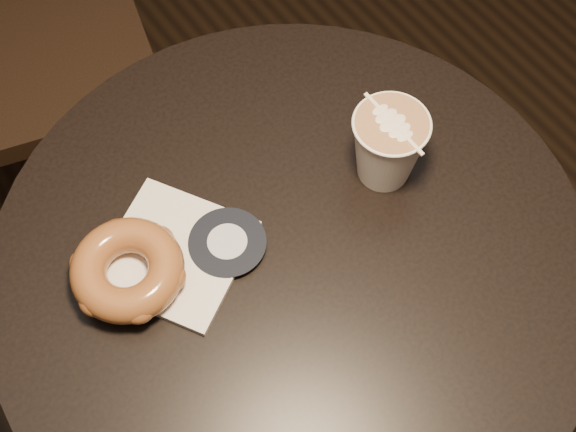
{
  "coord_description": "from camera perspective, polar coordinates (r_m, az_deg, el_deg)",
  "views": [
    {
      "loc": [
        -0.24,
        -0.32,
        1.57
      ],
      "look_at": [
        0.01,
        0.03,
        0.79
      ],
      "focal_mm": 50.0,
      "sensor_mm": 36.0,
      "label": 1
    }
  ],
  "objects": [
    {
      "name": "cafe_table",
      "position": [
        1.1,
        0.27,
        -7.41
      ],
      "size": [
        0.7,
        0.7,
        0.75
      ],
      "color": "black",
      "rests_on": "ground"
    },
    {
      "name": "pastry_bag",
      "position": [
        0.92,
        -8.05,
        -2.65
      ],
      "size": [
        0.21,
        0.21,
        0.01
      ],
      "primitive_type": "cube",
      "rotation": [
        0.0,
        0.0,
        0.55
      ],
      "color": "silver",
      "rests_on": "cafe_table"
    },
    {
      "name": "latte_cup",
      "position": [
        0.94,
        7.08,
        4.85
      ],
      "size": [
        0.09,
        0.09,
        0.1
      ],
      "primitive_type": null,
      "color": "white",
      "rests_on": "cafe_table"
    },
    {
      "name": "doughnut",
      "position": [
        0.9,
        -11.35,
        -3.76
      ],
      "size": [
        0.13,
        0.13,
        0.04
      ],
      "primitive_type": "torus",
      "color": "brown",
      "rests_on": "pastry_bag"
    }
  ]
}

